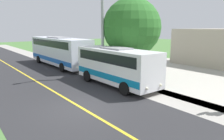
% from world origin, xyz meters
% --- Properties ---
extents(ground_plane, '(120.00, 120.00, 0.00)m').
position_xyz_m(ground_plane, '(0.00, 0.00, 0.00)').
color(ground_plane, '#477238').
extents(road_surface, '(8.00, 100.00, 0.01)m').
position_xyz_m(road_surface, '(0.00, 0.00, 0.00)').
color(road_surface, '#28282B').
rests_on(road_surface, ground).
extents(sidewalk, '(2.40, 100.00, 0.01)m').
position_xyz_m(sidewalk, '(-5.20, 0.00, 0.00)').
color(sidewalk, '#9E9991').
rests_on(sidewalk, ground).
extents(road_centre_line, '(0.16, 100.00, 0.00)m').
position_xyz_m(road_centre_line, '(0.00, 0.00, 0.01)').
color(road_centre_line, gold).
rests_on(road_centre_line, ground).
extents(shuttle_bus_front, '(2.56, 7.54, 2.87)m').
position_xyz_m(shuttle_bus_front, '(-4.45, -2.55, 1.58)').
color(shuttle_bus_front, white).
rests_on(shuttle_bus_front, ground).
extents(transit_bus_rear, '(2.74, 11.02, 3.28)m').
position_xyz_m(transit_bus_rear, '(-4.55, -12.98, 1.80)').
color(transit_bus_rear, silver).
rests_on(transit_bus_rear, ground).
extents(street_light_pole, '(1.97, 0.24, 7.86)m').
position_xyz_m(street_light_pole, '(-4.88, -5.08, 4.34)').
color(street_light_pole, '#9E9EA3').
rests_on(street_light_pole, ground).
extents(tree_curbside, '(5.05, 5.05, 6.84)m').
position_xyz_m(tree_curbside, '(-7.40, -4.10, 4.31)').
color(tree_curbside, '#4C3826').
rests_on(tree_curbside, ground).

